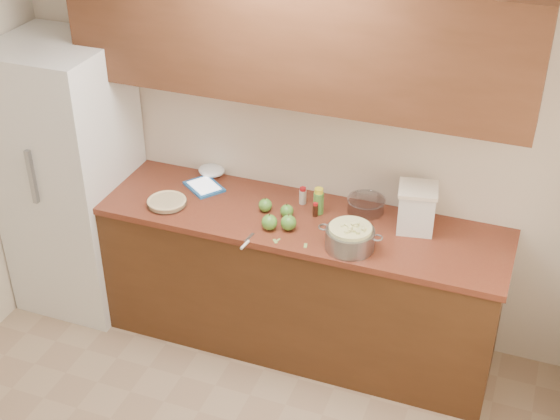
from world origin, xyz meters
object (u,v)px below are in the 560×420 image
at_px(pie, 167,202).
at_px(tablet, 204,187).
at_px(colander, 350,238).
at_px(flour_canister, 417,208).

relative_size(pie, tablet, 0.82).
height_order(colander, flour_canister, flour_canister).
bearing_deg(colander, tablet, 162.93).
bearing_deg(tablet, colander, 19.13).
bearing_deg(pie, colander, -2.49).
relative_size(pie, flour_canister, 0.91).
height_order(pie, flour_canister, flour_canister).
bearing_deg(tablet, pie, -77.83).
xyz_separation_m(pie, flour_canister, (1.44, 0.27, 0.11)).
distance_m(colander, flour_canister, 0.44).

